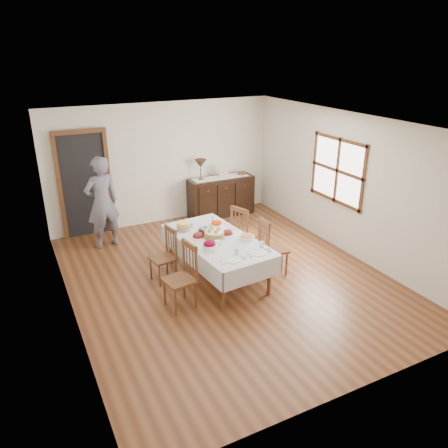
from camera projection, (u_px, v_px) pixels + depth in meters
name	position (u px, v px, depth m)	size (l,w,h in m)	color
ground	(227.00, 277.00, 7.44)	(6.00, 6.00, 0.00)	brown
room_shell	(207.00, 180.00, 7.10)	(5.02, 6.02, 2.65)	white
dining_table	(217.00, 244.00, 7.20)	(1.26, 2.19, 0.72)	silver
chair_left_near	(182.00, 276.00, 6.45)	(0.48, 0.48, 1.01)	brown
chair_left_far	(165.00, 255.00, 7.21)	(0.44, 0.44, 0.92)	brown
chair_right_near	(271.00, 246.00, 7.38)	(0.47, 0.47, 1.02)	brown
chair_right_far	(244.00, 232.00, 7.91)	(0.55, 0.55, 1.04)	brown
sideboard	(221.00, 196.00, 10.03)	(1.50, 0.55, 0.90)	black
person	(102.00, 200.00, 8.26)	(0.60, 0.38, 1.92)	slate
bread_basket	(214.00, 234.00, 7.17)	(0.33, 0.33, 0.18)	olive
egg_basket	(205.00, 230.00, 7.38)	(0.23, 0.23, 0.11)	black
ham_platter_a	(198.00, 236.00, 7.19)	(0.28, 0.28, 0.11)	white
ham_platter_b	(228.00, 233.00, 7.30)	(0.31, 0.31, 0.11)	white
beet_bowl	(210.00, 246.00, 6.74)	(0.24, 0.24, 0.16)	white
carrot_bowl	(217.00, 224.00, 7.64)	(0.21, 0.21, 0.08)	white
pineapple_bowl	(183.00, 227.00, 7.46)	(0.23, 0.23, 0.14)	tan
casserole_dish	(247.00, 237.00, 7.13)	(0.26, 0.26, 0.08)	white
butter_dish	(217.00, 243.00, 6.92)	(0.15, 0.10, 0.07)	white
setting_left	(234.00, 257.00, 6.50)	(0.43, 0.31, 0.10)	white
setting_right	(260.00, 250.00, 6.72)	(0.43, 0.31, 0.10)	white
glass_far_a	(192.00, 225.00, 7.59)	(0.06, 0.06, 0.09)	silver
glass_far_b	(213.00, 218.00, 7.90)	(0.06, 0.06, 0.10)	silver
runner	(220.00, 177.00, 9.85)	(1.30, 0.35, 0.01)	white
table_lamp	(201.00, 164.00, 9.56)	(0.26, 0.26, 0.46)	brown
picture_frame	(223.00, 172.00, 9.78)	(0.22, 0.08, 0.28)	tan
deco_bowl	(242.00, 173.00, 10.08)	(0.20, 0.20, 0.06)	brown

